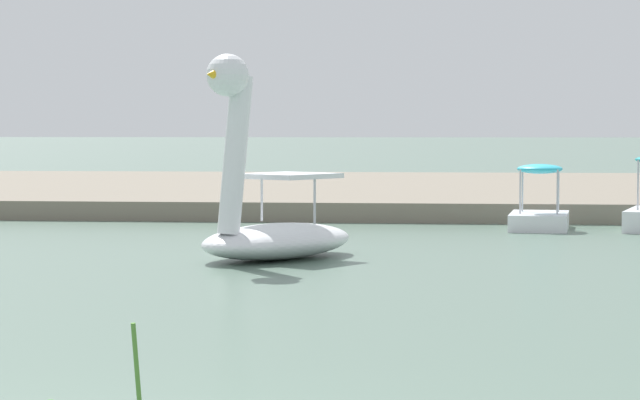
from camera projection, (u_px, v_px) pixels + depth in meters
name	position (u px, v px, depth m)	size (l,w,h in m)	color
shore_bank_far	(376.00, 191.00, 37.96)	(110.85, 20.24, 0.44)	slate
swan_boat	(270.00, 217.00, 20.04)	(3.03, 3.45, 3.21)	white
pedal_boat_cyan	(539.00, 211.00, 26.11)	(1.39, 2.12, 1.35)	white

